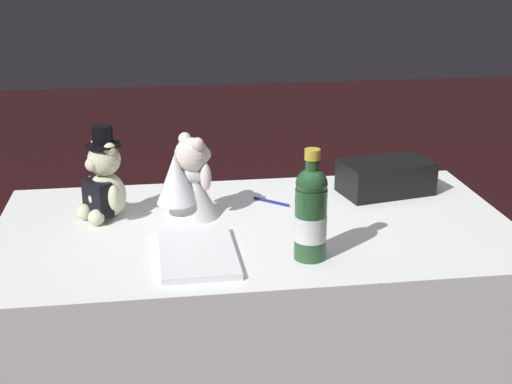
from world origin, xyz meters
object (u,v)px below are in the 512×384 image
teddy_bear_bride (188,181)px  champagne_bottle (311,213)px  teddy_bear_groom (103,183)px  gift_case_black (386,177)px  signing_pen (273,202)px  guestbook (197,253)px

teddy_bear_bride → champagne_bottle: (-0.29, 0.33, 0.01)m
teddy_bear_groom → teddy_bear_bride: (-0.24, 0.03, 0.00)m
teddy_bear_groom → gift_case_black: bearing=-173.9°
signing_pen → guestbook: guestbook is taller
teddy_bear_bride → champagne_bottle: champagne_bottle is taller
teddy_bear_groom → teddy_bear_bride: size_ratio=1.12×
gift_case_black → champagne_bottle: bearing=52.4°
teddy_bear_groom → teddy_bear_bride: bearing=174.1°
champagne_bottle → guestbook: size_ratio=0.94×
champagne_bottle → signing_pen: champagne_bottle is taller
signing_pen → guestbook: 0.44m
signing_pen → guestbook: bearing=54.3°
teddy_bear_groom → signing_pen: (-0.50, -0.05, -0.10)m
teddy_bear_groom → champagne_bottle: champagne_bottle is taller
teddy_bear_bride → gift_case_black: size_ratio=0.80×
signing_pen → gift_case_black: (-0.37, -0.05, 0.05)m
gift_case_black → teddy_bear_bride: bearing=10.6°
champagne_bottle → signing_pen: (0.03, -0.40, -0.12)m
teddy_bear_bride → signing_pen: 0.29m
teddy_bear_bride → signing_pen: bearing=-164.4°
teddy_bear_bride → guestbook: (-0.01, 0.28, -0.10)m
champagne_bottle → guestbook: (0.28, -0.05, -0.12)m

